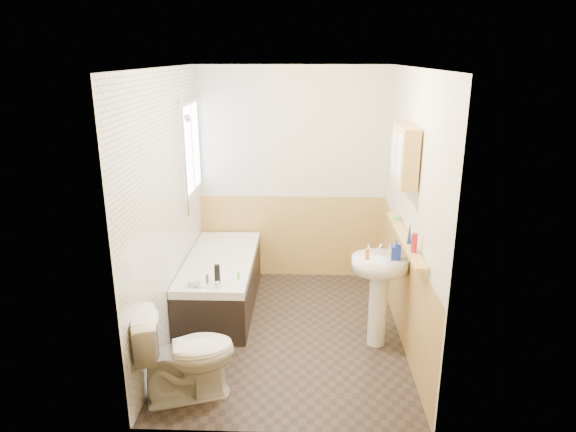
# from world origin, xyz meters

# --- Properties ---
(floor) EXTENTS (2.80, 2.80, 0.00)m
(floor) POSITION_xyz_m (0.00, 0.00, 0.00)
(floor) COLOR black
(floor) RESTS_ON ground
(ceiling) EXTENTS (2.80, 2.80, 0.00)m
(ceiling) POSITION_xyz_m (0.00, 0.00, 2.50)
(ceiling) COLOR white
(ceiling) RESTS_ON ground
(wall_back) EXTENTS (2.20, 0.02, 2.50)m
(wall_back) POSITION_xyz_m (0.00, 1.41, 1.25)
(wall_back) COLOR beige
(wall_back) RESTS_ON ground
(wall_front) EXTENTS (2.20, 0.02, 2.50)m
(wall_front) POSITION_xyz_m (0.00, -1.41, 1.25)
(wall_front) COLOR beige
(wall_front) RESTS_ON ground
(wall_left) EXTENTS (0.02, 2.80, 2.50)m
(wall_left) POSITION_xyz_m (-1.11, 0.00, 1.25)
(wall_left) COLOR beige
(wall_left) RESTS_ON ground
(wall_right) EXTENTS (0.02, 2.80, 2.50)m
(wall_right) POSITION_xyz_m (1.11, 0.00, 1.25)
(wall_right) COLOR beige
(wall_right) RESTS_ON ground
(wainscot_right) EXTENTS (0.01, 2.80, 1.00)m
(wainscot_right) POSITION_xyz_m (1.09, 0.00, 0.50)
(wainscot_right) COLOR tan
(wainscot_right) RESTS_ON wall_right
(wainscot_front) EXTENTS (2.20, 0.01, 1.00)m
(wainscot_front) POSITION_xyz_m (0.00, -1.39, 0.50)
(wainscot_front) COLOR tan
(wainscot_front) RESTS_ON wall_front
(wainscot_back) EXTENTS (2.20, 0.01, 1.00)m
(wainscot_back) POSITION_xyz_m (0.00, 1.39, 0.50)
(wainscot_back) COLOR tan
(wainscot_back) RESTS_ON wall_back
(tile_cladding_left) EXTENTS (0.01, 2.80, 2.50)m
(tile_cladding_left) POSITION_xyz_m (-1.09, 0.00, 1.25)
(tile_cladding_left) COLOR white
(tile_cladding_left) RESTS_ON wall_left
(tile_return_back) EXTENTS (0.75, 0.01, 1.50)m
(tile_return_back) POSITION_xyz_m (-0.73, 1.39, 1.75)
(tile_return_back) COLOR white
(tile_return_back) RESTS_ON wall_back
(window) EXTENTS (0.03, 0.79, 0.99)m
(window) POSITION_xyz_m (-1.06, 0.95, 1.65)
(window) COLOR white
(window) RESTS_ON wall_left
(bathtub) EXTENTS (0.70, 1.63, 0.70)m
(bathtub) POSITION_xyz_m (-0.73, 0.53, 0.29)
(bathtub) COLOR black
(bathtub) RESTS_ON floor
(shower_riser) EXTENTS (0.10, 0.08, 1.21)m
(shower_riser) POSITION_xyz_m (-1.04, 0.58, 1.71)
(shower_riser) COLOR silver
(shower_riser) RESTS_ON wall_left
(toilet) EXTENTS (0.87, 0.64, 0.76)m
(toilet) POSITION_xyz_m (-0.76, -1.00, 0.38)
(toilet) COLOR white
(toilet) RESTS_ON floor
(sink) EXTENTS (0.51, 0.41, 0.99)m
(sink) POSITION_xyz_m (0.84, -0.17, 0.63)
(sink) COLOR white
(sink) RESTS_ON floor
(pine_shelf) EXTENTS (0.10, 1.45, 0.03)m
(pine_shelf) POSITION_xyz_m (1.04, -0.17, 1.06)
(pine_shelf) COLOR tan
(pine_shelf) RESTS_ON wall_right
(medicine_cabinet) EXTENTS (0.14, 0.56, 0.51)m
(medicine_cabinet) POSITION_xyz_m (1.01, -0.06, 1.78)
(medicine_cabinet) COLOR tan
(medicine_cabinet) RESTS_ON wall_right
(foam_can) EXTENTS (0.06, 0.06, 0.16)m
(foam_can) POSITION_xyz_m (1.04, -0.56, 1.16)
(foam_can) COLOR maroon
(foam_can) RESTS_ON pine_shelf
(green_bottle) EXTENTS (0.05, 0.05, 0.19)m
(green_bottle) POSITION_xyz_m (1.04, -0.36, 1.17)
(green_bottle) COLOR navy
(green_bottle) RESTS_ON pine_shelf
(black_jar) EXTENTS (0.06, 0.06, 0.04)m
(black_jar) POSITION_xyz_m (1.04, 0.29, 1.10)
(black_jar) COLOR #59C647
(black_jar) RESTS_ON pine_shelf
(soap_bottle) EXTENTS (0.10, 0.19, 0.08)m
(soap_bottle) POSITION_xyz_m (0.96, -0.22, 0.92)
(soap_bottle) COLOR #19339E
(soap_bottle) RESTS_ON sink
(clear_bottle) EXTENTS (0.04, 0.04, 0.10)m
(clear_bottle) POSITION_xyz_m (0.71, -0.23, 0.93)
(clear_bottle) COLOR orange
(clear_bottle) RESTS_ON sink
(blue_gel) EXTENTS (0.05, 0.04, 0.19)m
(blue_gel) POSITION_xyz_m (-0.65, -0.09, 0.65)
(blue_gel) COLOR black
(blue_gel) RESTS_ON bathtub
(cream_jar) EXTENTS (0.09, 0.09, 0.05)m
(cream_jar) POSITION_xyz_m (-0.87, -0.16, 0.59)
(cream_jar) COLOR silver
(cream_jar) RESTS_ON bathtub
(orange_bottle) EXTENTS (0.03, 0.03, 0.07)m
(orange_bottle) POSITION_xyz_m (-0.47, -0.00, 0.60)
(orange_bottle) COLOR #59C647
(orange_bottle) RESTS_ON bathtub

